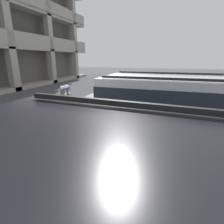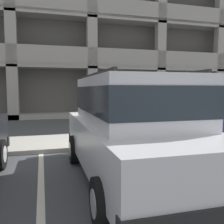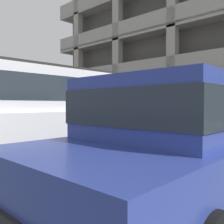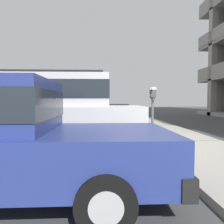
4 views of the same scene
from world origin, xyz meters
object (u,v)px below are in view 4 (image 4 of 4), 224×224
at_px(parking_meter_near, 153,101).
at_px(fire_hydrant, 137,117).
at_px(red_sedan, 74,105).

distance_m(parking_meter_near, fire_hydrant, 4.60).
bearing_deg(fire_hydrant, parking_meter_near, -3.76).
height_order(red_sedan, parking_meter_near, red_sedan).
distance_m(red_sedan, fire_hydrant, 3.17).
distance_m(red_sedan, parking_meter_near, 4.42).
relative_size(parking_meter_near, fire_hydrant, 2.20).
bearing_deg(red_sedan, fire_hydrant, 112.32).
height_order(red_sedan, fire_hydrant, red_sedan).
xyz_separation_m(parking_meter_near, fire_hydrant, (-4.52, 0.30, -0.80)).
height_order(parking_meter_near, fire_hydrant, parking_meter_near).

